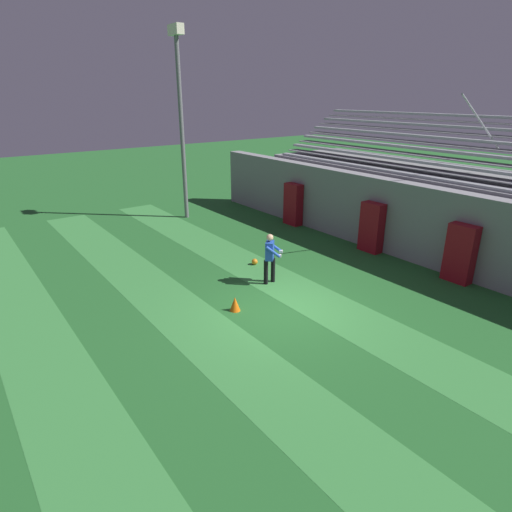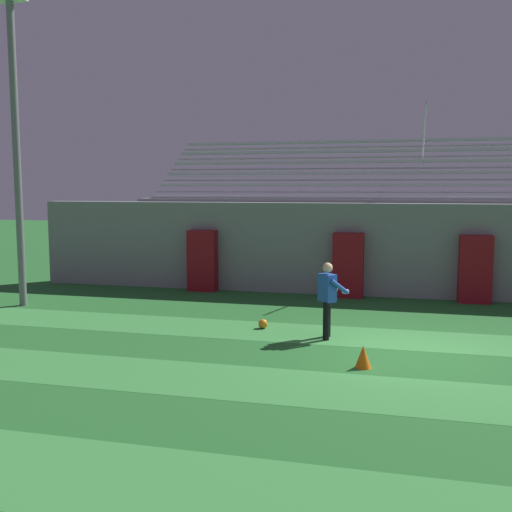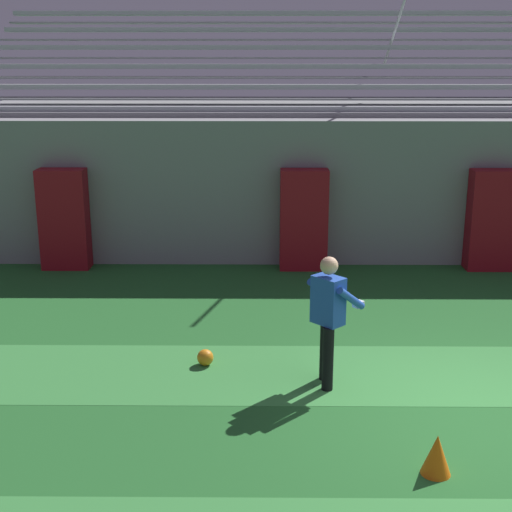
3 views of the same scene
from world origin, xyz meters
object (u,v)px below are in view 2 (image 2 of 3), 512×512
object	(u,v)px
floodlight_pole	(15,108)
soccer_ball	(263,324)
padding_pillar_gate_left	(348,265)
padding_pillar_far_left	(202,261)
traffic_cone	(363,357)
padding_pillar_gate_right	(475,269)
goalkeeper	(328,295)

from	to	relation	value
floodlight_pole	soccer_ball	bearing A→B (deg)	-8.37
padding_pillar_gate_left	padding_pillar_far_left	xyz separation A→B (m)	(-4.58, 0.00, 0.00)
traffic_cone	padding_pillar_gate_right	bearing A→B (deg)	69.32
padding_pillar_gate_left	goalkeeper	world-z (taller)	padding_pillar_gate_left
goalkeeper	traffic_cone	bearing A→B (deg)	-65.49
padding_pillar_far_left	floodlight_pole	xyz separation A→B (m)	(-4.09, -3.44, 4.42)
padding_pillar_gate_left	traffic_cone	bearing A→B (deg)	-82.42
floodlight_pole	soccer_ball	size ratio (longest dim) A/B	39.11
padding_pillar_gate_right	floodlight_pole	distance (m)	13.48
padding_pillar_gate_left	padding_pillar_gate_right	xyz separation A→B (m)	(3.58, 0.00, 0.00)
padding_pillar_gate_left	padding_pillar_gate_right	distance (m)	3.58
padding_pillar_gate_left	traffic_cone	world-z (taller)	padding_pillar_gate_left
soccer_ball	traffic_cone	xyz separation A→B (m)	(2.48, -2.53, 0.10)
padding_pillar_far_left	padding_pillar_gate_left	bearing A→B (deg)	0.00
goalkeeper	soccer_ball	xyz separation A→B (m)	(-1.57, 0.55, -0.84)
padding_pillar_far_left	traffic_cone	bearing A→B (deg)	-51.85
padding_pillar_gate_right	padding_pillar_far_left	world-z (taller)	same
padding_pillar_gate_right	goalkeeper	size ratio (longest dim) A/B	1.16
floodlight_pole	soccer_ball	world-z (taller)	floodlight_pole
padding_pillar_far_left	soccer_ball	distance (m)	5.48
floodlight_pole	soccer_ball	xyz separation A→B (m)	(7.13, -1.05, -5.28)
padding_pillar_gate_right	soccer_ball	xyz separation A→B (m)	(-5.13, -4.48, -0.85)
padding_pillar_gate_right	goalkeeper	xyz separation A→B (m)	(-3.56, -5.03, -0.01)
padding_pillar_gate_left	traffic_cone	size ratio (longest dim) A/B	4.59
soccer_ball	traffic_cone	distance (m)	3.55
padding_pillar_gate_left	padding_pillar_gate_right	bearing A→B (deg)	0.00
padding_pillar_gate_right	goalkeeper	bearing A→B (deg)	-125.26
padding_pillar_far_left	traffic_cone	world-z (taller)	padding_pillar_far_left
soccer_ball	traffic_cone	size ratio (longest dim) A/B	0.52
padding_pillar_gate_left	floodlight_pole	world-z (taller)	floodlight_pole
floodlight_pole	traffic_cone	bearing A→B (deg)	-20.45
padding_pillar_gate_left	traffic_cone	xyz separation A→B (m)	(0.93, -7.02, -0.75)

